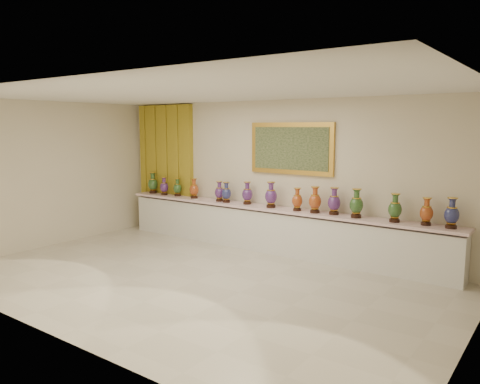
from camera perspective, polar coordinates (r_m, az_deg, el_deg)
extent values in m
plane|color=beige|center=(7.73, -5.44, -10.77)|extent=(8.00, 8.00, 0.00)
plane|color=beige|center=(9.39, 4.54, 1.97)|extent=(8.00, 0.00, 8.00)
plane|color=beige|center=(10.45, -22.30, 2.01)|extent=(0.00, 5.00, 5.00)
plane|color=beige|center=(5.63, 26.65, -2.89)|extent=(0.00, 5.00, 5.00)
plane|color=white|center=(7.34, -5.76, 12.01)|extent=(8.00, 8.00, 0.00)
cube|color=#AA8F24|center=(11.21, -8.99, 2.87)|extent=(1.64, 0.14, 2.95)
cube|color=gold|center=(9.14, 6.26, 5.30)|extent=(1.80, 0.06, 1.00)
cube|color=black|center=(9.11, 6.15, 5.30)|extent=(1.62, 0.02, 0.82)
cube|color=white|center=(9.38, 3.73, -4.82)|extent=(7.20, 0.42, 0.81)
cube|color=#FAD2D8|center=(9.27, 3.69, -2.01)|extent=(7.28, 0.48, 0.05)
cylinder|color=black|center=(11.37, -10.55, -0.02)|extent=(0.18, 0.18, 0.05)
cone|color=gold|center=(11.36, -10.56, 0.26)|extent=(0.15, 0.15, 0.03)
ellipsoid|color=black|center=(11.34, -10.58, 0.95)|extent=(0.24, 0.24, 0.29)
cylinder|color=gold|center=(11.33, -10.60, 1.57)|extent=(0.16, 0.16, 0.01)
cylinder|color=black|center=(11.32, -10.60, 1.89)|extent=(0.09, 0.09, 0.10)
cone|color=black|center=(11.32, -10.61, 2.25)|extent=(0.16, 0.16, 0.04)
cylinder|color=gold|center=(11.31, -10.62, 2.34)|extent=(0.16, 0.16, 0.01)
cylinder|color=black|center=(11.03, -9.22, -0.24)|extent=(0.15, 0.15, 0.04)
cone|color=gold|center=(11.03, -9.22, -0.01)|extent=(0.13, 0.13, 0.03)
ellipsoid|color=#270E53|center=(11.01, -9.23, 0.59)|extent=(0.22, 0.22, 0.24)
cylinder|color=gold|center=(11.00, -9.25, 1.12)|extent=(0.13, 0.13, 0.01)
cylinder|color=#270E53|center=(10.99, -9.25, 1.39)|extent=(0.08, 0.08, 0.09)
cone|color=#270E53|center=(10.99, -9.26, 1.70)|extent=(0.13, 0.13, 0.03)
cylinder|color=gold|center=(10.98, -9.26, 1.78)|extent=(0.14, 0.14, 0.01)
cylinder|color=black|center=(10.81, -7.61, -0.38)|extent=(0.14, 0.14, 0.04)
cone|color=gold|center=(10.81, -7.62, -0.15)|extent=(0.13, 0.13, 0.03)
ellipsoid|color=black|center=(10.79, -7.63, 0.44)|extent=(0.24, 0.24, 0.24)
cylinder|color=gold|center=(10.78, -7.64, 0.97)|extent=(0.13, 0.13, 0.01)
cylinder|color=black|center=(10.77, -7.64, 1.24)|extent=(0.08, 0.08, 0.09)
cone|color=black|center=(10.77, -7.65, 1.55)|extent=(0.13, 0.13, 0.03)
cylinder|color=gold|center=(10.76, -7.65, 1.64)|extent=(0.13, 0.13, 0.01)
cylinder|color=black|center=(10.44, -5.61, -0.63)|extent=(0.16, 0.16, 0.04)
cone|color=gold|center=(10.44, -5.61, -0.37)|extent=(0.14, 0.14, 0.03)
ellipsoid|color=maroon|center=(10.42, -5.62, 0.29)|extent=(0.21, 0.21, 0.26)
cylinder|color=gold|center=(10.41, -5.63, 0.89)|extent=(0.14, 0.14, 0.01)
cylinder|color=maroon|center=(10.40, -5.63, 1.20)|extent=(0.08, 0.08, 0.09)
cone|color=maroon|center=(10.39, -5.64, 1.54)|extent=(0.14, 0.14, 0.03)
cylinder|color=gold|center=(10.39, -5.64, 1.64)|extent=(0.14, 0.14, 0.01)
cylinder|color=black|center=(9.97, -2.52, -1.02)|extent=(0.15, 0.15, 0.04)
cone|color=gold|center=(9.97, -2.52, -0.75)|extent=(0.13, 0.13, 0.03)
ellipsoid|color=#270E53|center=(9.95, -2.52, -0.08)|extent=(0.23, 0.23, 0.25)
cylinder|color=gold|center=(9.93, -2.53, 0.52)|extent=(0.14, 0.14, 0.01)
cylinder|color=#270E53|center=(9.93, -2.53, 0.84)|extent=(0.08, 0.08, 0.09)
cone|color=#270E53|center=(9.92, -2.53, 1.19)|extent=(0.14, 0.14, 0.03)
cylinder|color=gold|center=(9.92, -2.53, 1.28)|extent=(0.14, 0.14, 0.01)
cylinder|color=black|center=(9.83, -1.67, -1.14)|extent=(0.15, 0.15, 0.04)
cone|color=gold|center=(9.82, -1.67, -0.87)|extent=(0.13, 0.13, 0.03)
ellipsoid|color=#0D0E40|center=(9.80, -1.67, -0.19)|extent=(0.22, 0.22, 0.25)
cylinder|color=gold|center=(9.79, -1.67, 0.42)|extent=(0.14, 0.14, 0.01)
cylinder|color=#0D0E40|center=(9.78, -1.67, 0.74)|extent=(0.08, 0.08, 0.09)
cone|color=#0D0E40|center=(9.77, -1.67, 1.10)|extent=(0.14, 0.14, 0.03)
cylinder|color=gold|center=(9.77, -1.68, 1.19)|extent=(0.14, 0.14, 0.01)
cylinder|color=black|center=(9.60, 0.89, -1.35)|extent=(0.16, 0.16, 0.05)
cone|color=gold|center=(9.59, 0.89, -1.05)|extent=(0.14, 0.14, 0.03)
ellipsoid|color=#270E53|center=(9.57, 0.90, -0.30)|extent=(0.23, 0.23, 0.27)
cylinder|color=gold|center=(9.56, 0.90, 0.38)|extent=(0.15, 0.15, 0.01)
cylinder|color=#270E53|center=(9.55, 0.90, 0.73)|extent=(0.09, 0.09, 0.10)
cone|color=#270E53|center=(9.54, 0.90, 1.12)|extent=(0.15, 0.15, 0.04)
cylinder|color=gold|center=(9.54, 0.90, 1.23)|extent=(0.15, 0.15, 0.01)
cylinder|color=black|center=(9.21, 3.79, -1.75)|extent=(0.18, 0.18, 0.05)
cone|color=gold|center=(9.21, 3.79, -1.40)|extent=(0.16, 0.16, 0.03)
ellipsoid|color=#270E53|center=(9.18, 3.80, -0.54)|extent=(0.31, 0.31, 0.30)
cylinder|color=gold|center=(9.17, 3.81, 0.24)|extent=(0.16, 0.16, 0.01)
cylinder|color=#270E53|center=(9.16, 3.81, 0.64)|extent=(0.09, 0.09, 0.11)
cone|color=#270E53|center=(9.15, 3.82, 1.10)|extent=(0.16, 0.16, 0.04)
cylinder|color=gold|center=(9.15, 3.82, 1.22)|extent=(0.17, 0.17, 0.01)
cylinder|color=black|center=(8.92, 6.97, -2.14)|extent=(0.15, 0.15, 0.04)
cone|color=gold|center=(8.91, 6.98, -1.84)|extent=(0.13, 0.13, 0.03)
ellipsoid|color=maroon|center=(8.89, 6.99, -1.07)|extent=(0.22, 0.22, 0.25)
cylinder|color=gold|center=(8.88, 7.00, -0.39)|extent=(0.14, 0.14, 0.01)
cylinder|color=maroon|center=(8.87, 7.01, -0.04)|extent=(0.08, 0.08, 0.09)
cone|color=maroon|center=(8.86, 7.02, 0.36)|extent=(0.14, 0.14, 0.03)
cylinder|color=gold|center=(8.86, 7.02, 0.47)|extent=(0.14, 0.14, 0.01)
cylinder|color=black|center=(8.74, 9.11, -2.37)|extent=(0.17, 0.17, 0.05)
cone|color=gold|center=(8.73, 9.11, -2.02)|extent=(0.15, 0.15, 0.03)
ellipsoid|color=maroon|center=(8.71, 9.13, -1.14)|extent=(0.23, 0.23, 0.28)
cylinder|color=gold|center=(8.69, 9.15, -0.35)|extent=(0.16, 0.16, 0.01)
cylinder|color=maroon|center=(8.68, 9.16, 0.05)|extent=(0.09, 0.09, 0.10)
cone|color=maroon|center=(8.67, 9.17, 0.51)|extent=(0.16, 0.16, 0.04)
cylinder|color=gold|center=(8.67, 9.17, 0.64)|extent=(0.16, 0.16, 0.01)
cylinder|color=black|center=(8.64, 11.37, -2.54)|extent=(0.17, 0.17, 0.05)
cone|color=gold|center=(8.63, 11.38, -2.19)|extent=(0.15, 0.15, 0.03)
ellipsoid|color=#270E53|center=(8.61, 11.41, -1.29)|extent=(0.29, 0.29, 0.29)
cylinder|color=gold|center=(8.59, 11.43, -0.49)|extent=(0.16, 0.16, 0.01)
cylinder|color=#270E53|center=(8.58, 11.44, -0.08)|extent=(0.09, 0.09, 0.10)
cone|color=#270E53|center=(8.57, 11.45, 0.39)|extent=(0.16, 0.16, 0.04)
cylinder|color=gold|center=(8.57, 11.46, 0.52)|extent=(0.16, 0.16, 0.01)
cylinder|color=black|center=(8.43, 13.96, -2.88)|extent=(0.18, 0.18, 0.05)
cone|color=gold|center=(8.42, 13.97, -2.51)|extent=(0.16, 0.16, 0.03)
ellipsoid|color=black|center=(8.40, 14.00, -1.56)|extent=(0.31, 0.31, 0.30)
cylinder|color=gold|center=(8.38, 14.03, -0.71)|extent=(0.16, 0.16, 0.01)
cylinder|color=black|center=(8.37, 14.05, -0.27)|extent=(0.10, 0.10, 0.11)
cone|color=black|center=(8.36, 14.06, 0.23)|extent=(0.16, 0.16, 0.04)
cylinder|color=gold|center=(8.35, 14.07, 0.37)|extent=(0.17, 0.17, 0.01)
cylinder|color=black|center=(8.23, 18.31, -3.32)|extent=(0.17, 0.17, 0.05)
cone|color=gold|center=(8.22, 18.32, -2.96)|extent=(0.15, 0.15, 0.03)
ellipsoid|color=black|center=(8.20, 18.37, -2.05)|extent=(0.23, 0.23, 0.28)
cylinder|color=gold|center=(8.18, 18.40, -1.23)|extent=(0.15, 0.15, 0.01)
cylinder|color=black|center=(8.17, 18.42, -0.81)|extent=(0.09, 0.09, 0.10)
cone|color=black|center=(8.16, 18.44, -0.33)|extent=(0.15, 0.15, 0.04)
cylinder|color=gold|center=(8.16, 18.45, -0.20)|extent=(0.16, 0.16, 0.01)
cylinder|color=black|center=(8.15, 21.71, -3.61)|extent=(0.16, 0.16, 0.04)
cone|color=gold|center=(8.14, 21.73, -3.27)|extent=(0.14, 0.14, 0.03)
ellipsoid|color=maroon|center=(8.11, 21.78, -2.41)|extent=(0.21, 0.21, 0.26)
cylinder|color=gold|center=(8.10, 21.82, -1.64)|extent=(0.14, 0.14, 0.01)
cylinder|color=maroon|center=(8.09, 21.84, -1.24)|extent=(0.08, 0.08, 0.09)
cone|color=maroon|center=(8.08, 21.86, -0.79)|extent=(0.14, 0.14, 0.03)
cylinder|color=gold|center=(8.08, 21.87, -0.67)|extent=(0.15, 0.15, 0.01)
cylinder|color=black|center=(8.05, 24.32, -3.88)|extent=(0.17, 0.17, 0.05)
cone|color=gold|center=(8.04, 24.34, -3.51)|extent=(0.15, 0.15, 0.03)
ellipsoid|color=#0D0E40|center=(8.01, 24.40, -2.57)|extent=(0.28, 0.28, 0.28)
cylinder|color=gold|center=(7.99, 24.45, -1.72)|extent=(0.15, 0.15, 0.01)
cylinder|color=#0D0E40|center=(7.98, 24.47, -1.29)|extent=(0.09, 0.09, 0.10)
cone|color=#0D0E40|center=(7.97, 24.50, -0.79)|extent=(0.15, 0.15, 0.04)
cylinder|color=gold|center=(7.97, 24.51, -0.66)|extent=(0.16, 0.16, 0.01)
cube|color=white|center=(10.24, -5.33, -0.91)|extent=(0.10, 0.06, 0.00)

